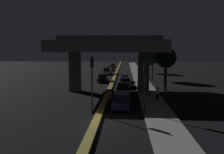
# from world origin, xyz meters

# --- Properties ---
(ground_plane) EXTENTS (200.00, 200.00, 0.00)m
(ground_plane) POSITION_xyz_m (0.00, 0.00, 0.00)
(ground_plane) COLOR black
(median_divider) EXTENTS (0.69, 126.00, 0.26)m
(median_divider) POSITION_xyz_m (0.00, 35.00, 0.13)
(median_divider) COLOR olive
(median_divider) RESTS_ON ground_plane
(sidewalk_right) EXTENTS (2.97, 126.00, 0.13)m
(sidewalk_right) POSITION_xyz_m (5.69, 28.00, 0.07)
(sidewalk_right) COLOR gray
(sidewalk_right) RESTS_ON ground_plane
(elevated_overpass) EXTENTS (15.62, 12.10, 8.31)m
(elevated_overpass) POSITION_xyz_m (0.00, 14.44, 6.37)
(elevated_overpass) COLOR #5B5956
(elevated_overpass) RESTS_ON ground_plane
(traffic_light_left_of_median) EXTENTS (0.30, 0.49, 5.68)m
(traffic_light_left_of_median) POSITION_xyz_m (-0.75, 2.82, 3.85)
(traffic_light_left_of_median) COLOR black
(traffic_light_left_of_median) RESTS_ON ground_plane
(traffic_light_right_of_median) EXTENTS (0.30, 0.49, 5.03)m
(traffic_light_right_of_median) POSITION_xyz_m (4.30, 2.82, 3.43)
(traffic_light_right_of_median) COLOR black
(traffic_light_right_of_median) RESTS_ON ground_plane
(street_lamp) EXTENTS (2.68, 0.32, 8.55)m
(street_lamp) POSITION_xyz_m (4.37, 21.37, 5.06)
(street_lamp) COLOR #2D2D30
(street_lamp) RESTS_ON ground_plane
(car_dark_blue_lead) EXTENTS (2.13, 4.67, 1.68)m
(car_dark_blue_lead) POSITION_xyz_m (2.08, 5.10, 0.87)
(car_dark_blue_lead) COLOR #141938
(car_dark_blue_lead) RESTS_ON ground_plane
(car_black_second) EXTENTS (2.03, 4.04, 1.58)m
(car_black_second) POSITION_xyz_m (2.20, 12.99, 0.81)
(car_black_second) COLOR black
(car_black_second) RESTS_ON ground_plane
(car_dark_green_third) EXTENTS (2.14, 4.58, 1.58)m
(car_dark_green_third) POSITION_xyz_m (2.35, 18.66, 0.80)
(car_dark_green_third) COLOR black
(car_dark_green_third) RESTS_ON ground_plane
(car_white_fourth) EXTENTS (1.86, 4.14, 1.39)m
(car_white_fourth) POSITION_xyz_m (2.28, 24.40, 0.72)
(car_white_fourth) COLOR silver
(car_white_fourth) RESTS_ON ground_plane
(car_black_lead_oncoming) EXTENTS (2.03, 4.48, 1.61)m
(car_black_lead_oncoming) POSITION_xyz_m (-1.93, 24.34, 0.83)
(car_black_lead_oncoming) COLOR black
(car_black_lead_oncoming) RESTS_ON ground_plane
(car_silver_second_oncoming) EXTENTS (2.07, 4.66, 1.76)m
(car_silver_second_oncoming) POSITION_xyz_m (-2.19, 37.59, 0.93)
(car_silver_second_oncoming) COLOR gray
(car_silver_second_oncoming) RESTS_ON ground_plane
(car_dark_green_third_oncoming) EXTENTS (2.09, 4.60, 1.41)m
(car_dark_green_third_oncoming) POSITION_xyz_m (-2.15, 48.29, 0.73)
(car_dark_green_third_oncoming) COLOR black
(car_dark_green_third_oncoming) RESTS_ON ground_plane
(car_dark_red_fourth_oncoming) EXTENTS (1.98, 4.28, 1.45)m
(car_dark_red_fourth_oncoming) POSITION_xyz_m (-2.01, 59.45, 0.75)
(car_dark_red_fourth_oncoming) COLOR #591414
(car_dark_red_fourth_oncoming) RESTS_ON ground_plane
(motorcycle_blue_filtering_near) EXTENTS (0.32, 1.73, 1.43)m
(motorcycle_blue_filtering_near) POSITION_xyz_m (0.79, 6.58, 0.61)
(motorcycle_blue_filtering_near) COLOR black
(motorcycle_blue_filtering_near) RESTS_ON ground_plane
(pedestrian_on_sidewalk) EXTENTS (0.36, 0.36, 1.74)m
(pedestrian_on_sidewalk) POSITION_xyz_m (6.30, 8.40, 1.01)
(pedestrian_on_sidewalk) COLOR black
(pedestrian_on_sidewalk) RESTS_ON sidewalk_right
(roadside_tree_kerbside_near) EXTENTS (3.09, 3.09, 6.59)m
(roadside_tree_kerbside_near) POSITION_xyz_m (8.50, 15.51, 4.96)
(roadside_tree_kerbside_near) COLOR #2D2116
(roadside_tree_kerbside_near) RESTS_ON ground_plane
(roadside_tree_kerbside_mid) EXTENTS (4.41, 4.41, 7.78)m
(roadside_tree_kerbside_mid) POSITION_xyz_m (7.99, 27.71, 5.56)
(roadside_tree_kerbside_mid) COLOR #2D2116
(roadside_tree_kerbside_mid) RESTS_ON ground_plane
(roadside_tree_kerbside_far) EXTENTS (4.38, 4.38, 6.42)m
(roadside_tree_kerbside_far) POSITION_xyz_m (8.51, 41.75, 4.22)
(roadside_tree_kerbside_far) COLOR #2D2116
(roadside_tree_kerbside_far) RESTS_ON ground_plane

